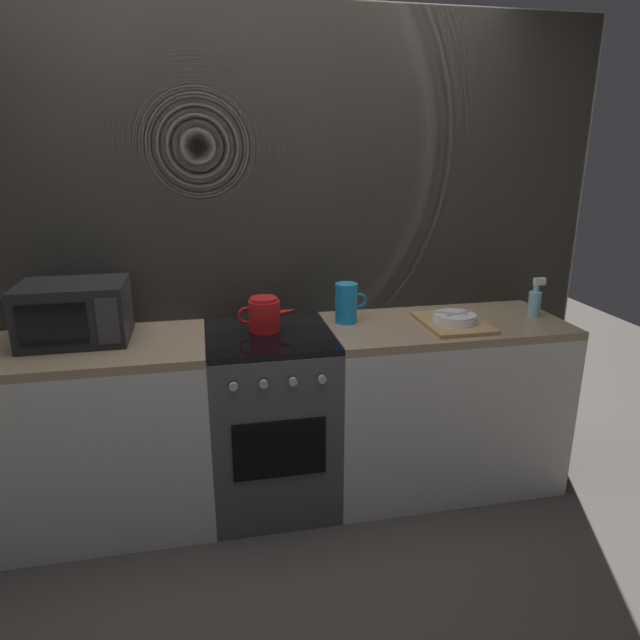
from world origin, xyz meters
name	(u,v)px	position (x,y,z in m)	size (l,w,h in m)	color
ground_plane	(274,496)	(0.00, 0.00, 0.00)	(8.00, 8.00, 0.00)	#47423D
back_wall	(260,258)	(0.00, 0.32, 1.20)	(3.60, 0.05, 2.40)	#A39989
counter_left	(80,437)	(-0.90, 0.00, 0.45)	(1.20, 0.60, 0.90)	silver
stove_unit	(271,419)	(0.00, 0.00, 0.45)	(0.60, 0.63, 0.90)	#4C4C51
counter_right	(440,403)	(0.90, 0.00, 0.45)	(1.20, 0.60, 0.90)	silver
microwave	(75,312)	(-0.87, 0.07, 1.04)	(0.46, 0.35, 0.27)	black
kettle	(264,315)	(-0.01, 0.04, 0.98)	(0.28, 0.15, 0.17)	red
pitcher	(347,303)	(0.40, 0.10, 1.00)	(0.16, 0.11, 0.20)	#198CD8
dish_pile	(454,321)	(0.91, -0.06, 0.92)	(0.30, 0.40, 0.07)	tan
spray_bottle	(535,302)	(1.39, 0.00, 0.98)	(0.08, 0.06, 0.20)	#8CCCE5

